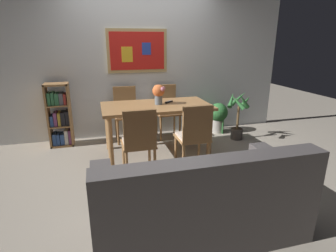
{
  "coord_description": "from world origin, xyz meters",
  "views": [
    {
      "loc": [
        -0.82,
        -3.39,
        1.66
      ],
      "look_at": [
        0.01,
        -0.33,
        0.65
      ],
      "focal_mm": 28.97,
      "sensor_mm": 36.0,
      "label": 1
    }
  ],
  "objects_px": {
    "dining_chair_near_left": "(139,139)",
    "dining_table": "(157,111)",
    "dining_chair_far_left": "(126,109)",
    "leather_couch": "(201,203)",
    "potted_palm": "(238,116)",
    "tv_remote": "(169,102)",
    "dining_chair_near_right": "(194,133)",
    "flower_vase": "(159,92)",
    "potted_ivy": "(218,115)",
    "bookshelf": "(60,117)",
    "dining_chair_far_right": "(167,106)"
  },
  "relations": [
    {
      "from": "dining_chair_near_left",
      "to": "potted_ivy",
      "type": "height_order",
      "value": "dining_chair_near_left"
    },
    {
      "from": "leather_couch",
      "to": "potted_ivy",
      "type": "distance_m",
      "value": 2.9
    },
    {
      "from": "dining_chair_near_left",
      "to": "dining_table",
      "type": "bearing_deg",
      "value": 62.88
    },
    {
      "from": "dining_chair_near_left",
      "to": "potted_palm",
      "type": "bearing_deg",
      "value": 27.92
    },
    {
      "from": "leather_couch",
      "to": "potted_palm",
      "type": "bearing_deg",
      "value": 54.33
    },
    {
      "from": "dining_table",
      "to": "potted_palm",
      "type": "relative_size",
      "value": 1.85
    },
    {
      "from": "leather_couch",
      "to": "potted_ivy",
      "type": "relative_size",
      "value": 3.16
    },
    {
      "from": "bookshelf",
      "to": "potted_ivy",
      "type": "xyz_separation_m",
      "value": [
        2.75,
        -0.05,
        -0.15
      ]
    },
    {
      "from": "leather_couch",
      "to": "dining_chair_near_right",
      "type": "bearing_deg",
      "value": 72.36
    },
    {
      "from": "dining_chair_near_left",
      "to": "potted_ivy",
      "type": "relative_size",
      "value": 1.6
    },
    {
      "from": "dining_chair_near_right",
      "to": "dining_table",
      "type": "bearing_deg",
      "value": 114.12
    },
    {
      "from": "dining_chair_far_left",
      "to": "tv_remote",
      "type": "relative_size",
      "value": 6.14
    },
    {
      "from": "dining_chair_far_left",
      "to": "flower_vase",
      "type": "xyz_separation_m",
      "value": [
        0.42,
        -0.7,
        0.39
      ]
    },
    {
      "from": "dining_chair_near_left",
      "to": "bookshelf",
      "type": "height_order",
      "value": "bookshelf"
    },
    {
      "from": "dining_table",
      "to": "dining_chair_near_right",
      "type": "distance_m",
      "value": 0.81
    },
    {
      "from": "dining_chair_far_left",
      "to": "bookshelf",
      "type": "xyz_separation_m",
      "value": [
        -1.05,
        -0.01,
        -0.06
      ]
    },
    {
      "from": "potted_palm",
      "to": "flower_vase",
      "type": "distance_m",
      "value": 1.54
    },
    {
      "from": "dining_chair_far_right",
      "to": "tv_remote",
      "type": "bearing_deg",
      "value": -102.04
    },
    {
      "from": "dining_chair_near_right",
      "to": "flower_vase",
      "type": "xyz_separation_m",
      "value": [
        -0.28,
        0.75,
        0.39
      ]
    },
    {
      "from": "dining_chair_near_right",
      "to": "dining_chair_far_left",
      "type": "relative_size",
      "value": 1.0
    },
    {
      "from": "dining_chair_near_left",
      "to": "potted_palm",
      "type": "xyz_separation_m",
      "value": [
        1.87,
        0.99,
        -0.13
      ]
    },
    {
      "from": "tv_remote",
      "to": "potted_ivy",
      "type": "bearing_deg",
      "value": 27.15
    },
    {
      "from": "dining_chair_far_left",
      "to": "dining_chair_near_left",
      "type": "bearing_deg",
      "value": -90.58
    },
    {
      "from": "dining_chair_near_right",
      "to": "dining_chair_far_right",
      "type": "relative_size",
      "value": 1.0
    },
    {
      "from": "dining_chair_far_right",
      "to": "flower_vase",
      "type": "bearing_deg",
      "value": -113.35
    },
    {
      "from": "dining_chair_near_right",
      "to": "dining_chair_far_left",
      "type": "distance_m",
      "value": 1.61
    },
    {
      "from": "dining_table",
      "to": "dining_chair_far_right",
      "type": "distance_m",
      "value": 0.82
    },
    {
      "from": "dining_chair_far_left",
      "to": "bookshelf",
      "type": "relative_size",
      "value": 0.89
    },
    {
      "from": "dining_chair_far_left",
      "to": "potted_palm",
      "type": "bearing_deg",
      "value": -14.92
    },
    {
      "from": "dining_table",
      "to": "tv_remote",
      "type": "relative_size",
      "value": 10.63
    },
    {
      "from": "tv_remote",
      "to": "potted_palm",
      "type": "bearing_deg",
      "value": 5.99
    },
    {
      "from": "potted_ivy",
      "to": "tv_remote",
      "type": "xyz_separation_m",
      "value": [
        -1.11,
        -0.57,
        0.45
      ]
    },
    {
      "from": "dining_table",
      "to": "bookshelf",
      "type": "height_order",
      "value": "bookshelf"
    },
    {
      "from": "dining_chair_far_left",
      "to": "leather_couch",
      "type": "xyz_separation_m",
      "value": [
        0.33,
        -2.62,
        -0.22
      ]
    },
    {
      "from": "potted_ivy",
      "to": "leather_couch",
      "type": "bearing_deg",
      "value": -118.08
    },
    {
      "from": "dining_chair_far_right",
      "to": "leather_couch",
      "type": "relative_size",
      "value": 0.51
    },
    {
      "from": "leather_couch",
      "to": "tv_remote",
      "type": "bearing_deg",
      "value": 82.64
    },
    {
      "from": "dining_chair_near_left",
      "to": "tv_remote",
      "type": "xyz_separation_m",
      "value": [
        0.6,
        0.86,
        0.23
      ]
    },
    {
      "from": "dining_table",
      "to": "leather_couch",
      "type": "distance_m",
      "value": 1.92
    },
    {
      "from": "potted_palm",
      "to": "dining_table",
      "type": "bearing_deg",
      "value": -171.09
    },
    {
      "from": "potted_palm",
      "to": "leather_couch",
      "type": "bearing_deg",
      "value": -125.67
    },
    {
      "from": "dining_chair_near_right",
      "to": "potted_ivy",
      "type": "bearing_deg",
      "value": 54.5
    },
    {
      "from": "potted_ivy",
      "to": "flower_vase",
      "type": "distance_m",
      "value": 1.56
    },
    {
      "from": "dining_chair_far_left",
      "to": "leather_couch",
      "type": "distance_m",
      "value": 2.65
    },
    {
      "from": "dining_table",
      "to": "dining_chair_far_left",
      "type": "relative_size",
      "value": 1.73
    },
    {
      "from": "potted_ivy",
      "to": "potted_palm",
      "type": "bearing_deg",
      "value": -69.88
    },
    {
      "from": "potted_palm",
      "to": "tv_remote",
      "type": "xyz_separation_m",
      "value": [
        -1.27,
        -0.13,
        0.36
      ]
    },
    {
      "from": "potted_palm",
      "to": "tv_remote",
      "type": "height_order",
      "value": "potted_palm"
    },
    {
      "from": "dining_chair_near_right",
      "to": "flower_vase",
      "type": "height_order",
      "value": "flower_vase"
    },
    {
      "from": "potted_ivy",
      "to": "flower_vase",
      "type": "bearing_deg",
      "value": -153.35
    }
  ]
}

